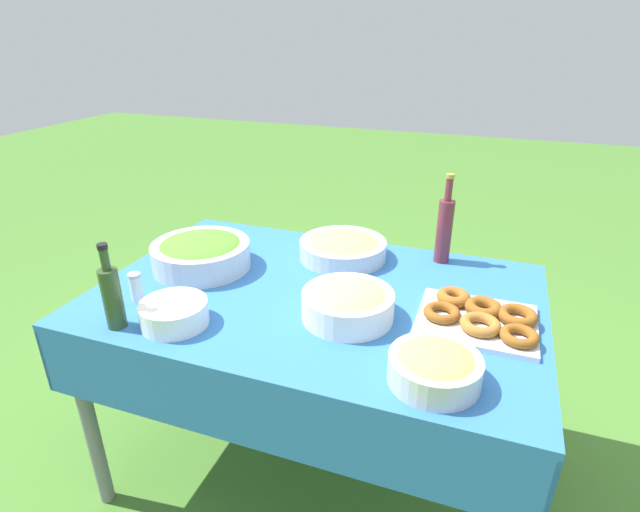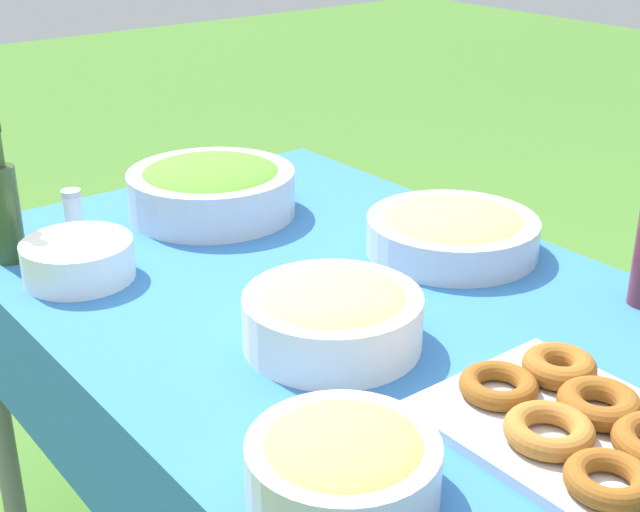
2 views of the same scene
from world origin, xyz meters
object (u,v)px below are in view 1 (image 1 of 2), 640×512
donut_platter (480,317)px  bread_bowl (343,247)px  plate_stack (174,313)px  fruit_bowl (435,366)px  pasta_bowl (348,302)px  salad_bowl (201,252)px  wine_bottle (444,228)px  olive_oil_bottle (112,295)px

donut_platter → bread_bowl: (0.52, -0.31, 0.02)m
plate_stack → fruit_bowl: bearing=179.4°
pasta_bowl → fruit_bowl: (-0.29, 0.22, -0.01)m
salad_bowl → plate_stack: (-0.13, 0.36, -0.02)m
wine_bottle → fruit_bowl: (-0.08, 0.73, -0.09)m
donut_platter → bread_bowl: bread_bowl is taller
salad_bowl → pasta_bowl: size_ratio=1.27×
fruit_bowl → plate_stack: bearing=-0.6°
olive_oil_bottle → fruit_bowl: olive_oil_bottle is taller
plate_stack → fruit_bowl: (-0.76, 0.01, 0.01)m
olive_oil_bottle → wine_bottle: bearing=-137.0°
wine_bottle → bread_bowl: wine_bottle is taller
donut_platter → plate_stack: bearing=19.9°
bread_bowl → fruit_bowl: size_ratio=1.43×
olive_oil_bottle → wine_bottle: size_ratio=0.79×
wine_bottle → bread_bowl: bearing=15.7°
olive_oil_bottle → wine_bottle: wine_bottle is taller
pasta_bowl → wine_bottle: bearing=-112.8°
salad_bowl → donut_platter: 0.99m
salad_bowl → wine_bottle: bearing=-156.6°
donut_platter → bread_bowl: 0.61m
olive_oil_bottle → plate_stack: bearing=-156.1°
plate_stack → bread_bowl: (-0.33, -0.62, 0.01)m
pasta_bowl → fruit_bowl: pasta_bowl is taller
plate_stack → olive_oil_bottle: 0.18m
salad_bowl → olive_oil_bottle: (0.02, 0.43, 0.04)m
salad_bowl → pasta_bowl: salad_bowl is taller
pasta_bowl → salad_bowl: bearing=-14.3°
bread_bowl → fruit_bowl: bearing=124.7°
bread_bowl → fruit_bowl: (-0.43, 0.63, 0.00)m
olive_oil_bottle → bread_bowl: size_ratio=0.80×
plate_stack → bread_bowl: bearing=-118.2°
donut_platter → plate_stack: plate_stack is taller
pasta_bowl → olive_oil_bottle: (0.63, 0.28, 0.05)m
plate_stack → pasta_bowl: bearing=-156.3°
donut_platter → plate_stack: size_ratio=1.81×
plate_stack → wine_bottle: wine_bottle is taller
plate_stack → fruit_bowl: size_ratio=0.86×
pasta_bowl → bread_bowl: 0.43m
wine_bottle → olive_oil_bottle: bearing=43.0°
bread_bowl → fruit_bowl: 0.76m
salad_bowl → pasta_bowl: bearing=165.7°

